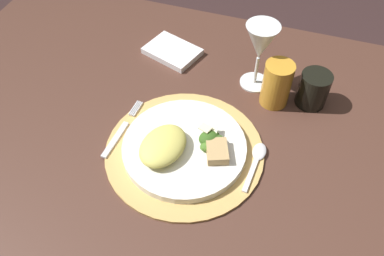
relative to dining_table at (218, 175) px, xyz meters
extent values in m
cube|color=#482C22|center=(0.00, 0.00, 0.08)|extent=(1.50, 0.95, 0.03)
cylinder|color=#452C25|center=(-0.68, 0.40, -0.29)|extent=(0.06, 0.06, 0.70)
cylinder|color=tan|center=(-0.07, -0.02, 0.09)|extent=(0.33, 0.33, 0.01)
cylinder|color=white|center=(-0.07, -0.02, 0.11)|extent=(0.26, 0.26, 0.02)
ellipsoid|color=#D7CC60|center=(-0.10, -0.05, 0.13)|extent=(0.11, 0.13, 0.04)
ellipsoid|color=#416729|center=(-0.02, 0.00, 0.12)|extent=(0.06, 0.04, 0.02)
ellipsoid|color=#446E25|center=(-0.02, -0.02, 0.12)|extent=(0.05, 0.05, 0.02)
ellipsoid|color=#32571B|center=(-0.02, 0.00, 0.13)|extent=(0.06, 0.06, 0.02)
cube|color=beige|center=(-0.04, 0.01, 0.14)|extent=(0.03, 0.03, 0.00)
cube|color=beige|center=(-0.02, 0.02, 0.13)|extent=(0.02, 0.03, 0.01)
cube|color=tan|center=(0.00, -0.03, 0.13)|extent=(0.06, 0.07, 0.02)
cube|color=silver|center=(-0.22, -0.05, 0.10)|extent=(0.02, 0.10, 0.00)
cube|color=silver|center=(-0.22, 0.05, 0.10)|extent=(0.00, 0.05, 0.00)
cube|color=silver|center=(-0.21, 0.05, 0.10)|extent=(0.00, 0.05, 0.00)
cube|color=silver|center=(-0.21, 0.05, 0.10)|extent=(0.00, 0.05, 0.00)
cube|color=silver|center=(-0.21, 0.05, 0.10)|extent=(0.00, 0.05, 0.00)
cube|color=silver|center=(0.07, -0.04, 0.10)|extent=(0.02, 0.09, 0.00)
ellipsoid|color=silver|center=(0.08, 0.02, 0.10)|extent=(0.03, 0.05, 0.01)
cube|color=white|center=(-0.20, 0.27, 0.10)|extent=(0.16, 0.13, 0.02)
cylinder|color=silver|center=(0.02, 0.22, 0.09)|extent=(0.07, 0.07, 0.00)
cylinder|color=silver|center=(0.02, 0.22, 0.13)|extent=(0.01, 0.01, 0.07)
cone|color=silver|center=(0.02, 0.22, 0.21)|extent=(0.08, 0.08, 0.09)
cylinder|color=#C78A2B|center=(0.08, 0.18, 0.15)|extent=(0.07, 0.07, 0.11)
cylinder|color=black|center=(0.16, 0.20, 0.13)|extent=(0.07, 0.07, 0.08)
camera|label=1|loc=(0.10, -0.49, 0.76)|focal=37.12mm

